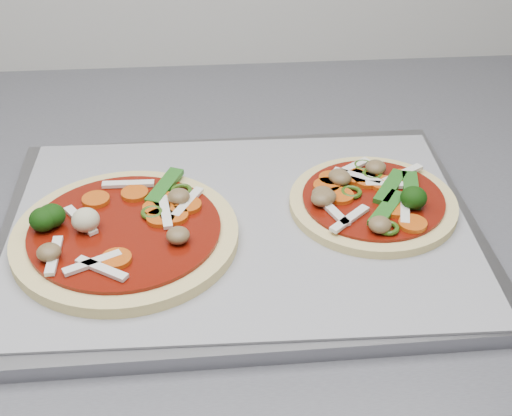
{
  "coord_description": "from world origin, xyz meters",
  "views": [
    {
      "loc": [
        -0.18,
        0.7,
        1.29
      ],
      "look_at": [
        -0.14,
        1.22,
        0.93
      ],
      "focal_mm": 50.0,
      "sensor_mm": 36.0,
      "label": 1
    }
  ],
  "objects": [
    {
      "name": "countertop",
      "position": [
        0.0,
        1.3,
        0.88
      ],
      "size": [
        3.6,
        0.6,
        0.04
      ],
      "primitive_type": "cube",
      "color": "#5C5B63",
      "rests_on": "base_cabinet"
    },
    {
      "name": "baking_tray",
      "position": [
        -0.15,
        1.22,
        0.91
      ],
      "size": [
        0.43,
        0.32,
        0.01
      ],
      "primitive_type": "cube",
      "rotation": [
        0.0,
        0.0,
        0.01
      ],
      "color": "gray",
      "rests_on": "countertop"
    },
    {
      "name": "parchment",
      "position": [
        -0.15,
        1.22,
        0.91
      ],
      "size": [
        0.41,
        0.3,
        0.0
      ],
      "primitive_type": "cube",
      "rotation": [
        0.0,
        0.0,
        -0.02
      ],
      "color": "gray",
      "rests_on": "baking_tray"
    },
    {
      "name": "pizza_left",
      "position": [
        -0.25,
        1.2,
        0.92
      ],
      "size": [
        0.25,
        0.25,
        0.03
      ],
      "rotation": [
        0.0,
        0.0,
        0.33
      ],
      "color": "#EDD682",
      "rests_on": "parchment"
    },
    {
      "name": "pizza_right",
      "position": [
        -0.03,
        1.23,
        0.92
      ],
      "size": [
        0.18,
        0.18,
        0.03
      ],
      "rotation": [
        0.0,
        0.0,
        0.19
      ],
      "color": "#EDD682",
      "rests_on": "parchment"
    }
  ]
}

